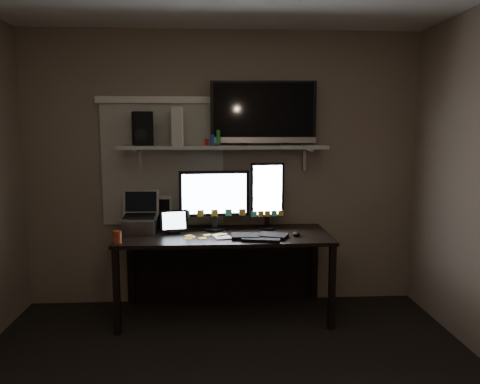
{
  "coord_description": "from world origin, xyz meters",
  "views": [
    {
      "loc": [
        -0.1,
        -2.5,
        1.63
      ],
      "look_at": [
        0.12,
        1.25,
        1.12
      ],
      "focal_mm": 35.0,
      "sensor_mm": 36.0,
      "label": 1
    }
  ],
  "objects": [
    {
      "name": "wall_shelf",
      "position": [
        0.0,
        1.62,
        1.46
      ],
      "size": [
        1.8,
        0.35,
        0.03
      ],
      "primitive_type": "cube",
      "color": "#A1A19D",
      "rests_on": "back_wall"
    },
    {
      "name": "game_console",
      "position": [
        -0.4,
        1.6,
        1.64
      ],
      "size": [
        0.11,
        0.28,
        0.32
      ],
      "primitive_type": "cube",
      "rotation": [
        0.0,
        0.0,
        0.1
      ],
      "color": "beige",
      "rests_on": "wall_shelf"
    },
    {
      "name": "keyboard",
      "position": [
        0.28,
        1.26,
        0.74
      ],
      "size": [
        0.5,
        0.27,
        0.03
      ],
      "primitive_type": "cube",
      "rotation": [
        0.0,
        0.0,
        -0.19
      ],
      "color": "black",
      "rests_on": "desk"
    },
    {
      "name": "window_blinds",
      "position": [
        -0.55,
        1.79,
        1.3
      ],
      "size": [
        1.1,
        0.02,
        1.1
      ],
      "primitive_type": "cube",
      "color": "beige",
      "rests_on": "back_wall"
    },
    {
      "name": "cup",
      "position": [
        -0.85,
        1.15,
        0.78
      ],
      "size": [
        0.07,
        0.07,
        0.1
      ],
      "primitive_type": "cylinder",
      "rotation": [
        0.0,
        0.0,
        -0.02
      ],
      "color": "#99341B",
      "rests_on": "desk"
    },
    {
      "name": "sticky_notes",
      "position": [
        -0.17,
        1.33,
        0.73
      ],
      "size": [
        0.33,
        0.28,
        0.0
      ],
      "primitive_type": null,
      "rotation": [
        0.0,
        0.0,
        -0.3
      ],
      "color": "gold",
      "rests_on": "desk"
    },
    {
      "name": "laptop",
      "position": [
        -0.73,
        1.51,
        0.91
      ],
      "size": [
        0.32,
        0.26,
        0.35
      ],
      "primitive_type": "cube",
      "rotation": [
        0.0,
        0.0,
        -0.03
      ],
      "color": "#A4A4A8",
      "rests_on": "desk"
    },
    {
      "name": "monitor_portrait",
      "position": [
        0.39,
        1.6,
        1.03
      ],
      "size": [
        0.31,
        0.09,
        0.61
      ],
      "primitive_type": "cube",
      "rotation": [
        0.0,
        0.0,
        0.1
      ],
      "color": "black",
      "rests_on": "desk"
    },
    {
      "name": "tablet",
      "position": [
        -0.43,
        1.46,
        0.83
      ],
      "size": [
        0.25,
        0.14,
        0.21
      ],
      "primitive_type": "cube",
      "rotation": [
        0.0,
        0.0,
        0.21
      ],
      "color": "black",
      "rests_on": "desk"
    },
    {
      "name": "monitor_landscape",
      "position": [
        -0.08,
        1.59,
        1.0
      ],
      "size": [
        0.62,
        0.12,
        0.54
      ],
      "primitive_type": "cube",
      "rotation": [
        0.0,
        0.0,
        0.09
      ],
      "color": "black",
      "rests_on": "desk"
    },
    {
      "name": "desk",
      "position": [
        0.0,
        1.55,
        0.55
      ],
      "size": [
        1.8,
        0.75,
        0.73
      ],
      "color": "black",
      "rests_on": "floor"
    },
    {
      "name": "notepad",
      "position": [
        -0.03,
        1.29,
        0.74
      ],
      "size": [
        0.17,
        0.21,
        0.01
      ],
      "primitive_type": "cube",
      "rotation": [
        0.0,
        0.0,
        0.25
      ],
      "color": "silver",
      "rests_on": "desk"
    },
    {
      "name": "bottles",
      "position": [
        -0.1,
        1.55,
        1.54
      ],
      "size": [
        0.2,
        0.06,
        0.13
      ],
      "primitive_type": null,
      "rotation": [
        0.0,
        0.0,
        -0.1
      ],
      "color": "#A50F0C",
      "rests_on": "wall_shelf"
    },
    {
      "name": "speaker",
      "position": [
        -0.7,
        1.63,
        1.63
      ],
      "size": [
        0.21,
        0.23,
        0.29
      ],
      "primitive_type": "cube",
      "rotation": [
        0.0,
        0.0,
        0.29
      ],
      "color": "black",
      "rests_on": "wall_shelf"
    },
    {
      "name": "mouse",
      "position": [
        0.6,
        1.32,
        0.75
      ],
      "size": [
        0.08,
        0.11,
        0.04
      ],
      "primitive_type": "ellipsoid",
      "rotation": [
        0.0,
        0.0,
        -0.19
      ],
      "color": "black",
      "rests_on": "desk"
    },
    {
      "name": "tv",
      "position": [
        0.35,
        1.66,
        1.76
      ],
      "size": [
        0.94,
        0.21,
        0.56
      ],
      "primitive_type": "cube",
      "rotation": [
        0.0,
        0.0,
        -0.05
      ],
      "color": "black",
      "rests_on": "wall_shelf"
    },
    {
      "name": "back_wall",
      "position": [
        0.0,
        1.8,
        1.25
      ],
      "size": [
        3.6,
        0.0,
        3.6
      ],
      "primitive_type": "plane",
      "rotation": [
        1.57,
        0.0,
        0.0
      ],
      "color": "#736152",
      "rests_on": "floor"
    },
    {
      "name": "file_sorter",
      "position": [
        -0.6,
        1.74,
        0.87
      ],
      "size": [
        0.24,
        0.16,
        0.28
      ],
      "primitive_type": "cube",
      "rotation": [
        0.0,
        0.0,
        -0.31
      ],
      "color": "black",
      "rests_on": "desk"
    }
  ]
}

